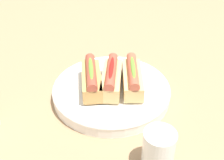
{
  "coord_description": "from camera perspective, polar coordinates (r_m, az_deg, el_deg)",
  "views": [
    {
      "loc": [
        -0.64,
        0.12,
        0.51
      ],
      "look_at": [
        -0.02,
        -0.0,
        0.06
      ],
      "focal_mm": 46.63,
      "sensor_mm": 36.0,
      "label": 1
    }
  ],
  "objects": [
    {
      "name": "hotdog_back",
      "position": [
        0.78,
        0.0,
        0.47
      ],
      "size": [
        0.16,
        0.09,
        0.06
      ],
      "color": "#DBB270",
      "rests_on": "serving_bowl"
    },
    {
      "name": "hotdog_side",
      "position": [
        0.78,
        -4.06,
        0.37
      ],
      "size": [
        0.15,
        0.06,
        0.06
      ],
      "color": "tan",
      "rests_on": "serving_bowl"
    },
    {
      "name": "ground_plane",
      "position": [
        0.83,
        -0.38,
        -2.35
      ],
      "size": [
        2.4,
        2.4,
        0.0
      ],
      "primitive_type": "plane",
      "color": "#9E7A56"
    },
    {
      "name": "serving_bowl",
      "position": [
        0.8,
        0.0,
        -2.1
      ],
      "size": [
        0.32,
        0.32,
        0.04
      ],
      "color": "white",
      "rests_on": "ground_plane"
    },
    {
      "name": "water_glass",
      "position": [
        0.63,
        9.07,
        -13.41
      ],
      "size": [
        0.07,
        0.07,
        0.09
      ],
      "color": "white",
      "rests_on": "ground_plane"
    },
    {
      "name": "hotdog_front",
      "position": [
        0.78,
        4.04,
        0.56
      ],
      "size": [
        0.16,
        0.08,
        0.06
      ],
      "color": "#DBB270",
      "rests_on": "serving_bowl"
    }
  ]
}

